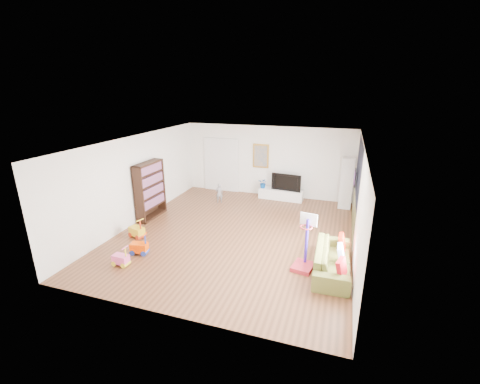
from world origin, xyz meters
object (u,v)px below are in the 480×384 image
(bookshelf, at_px, (150,190))
(sofa, at_px, (333,259))
(media_console, at_px, (281,194))
(basketball_hoop, at_px, (304,243))

(bookshelf, bearing_deg, sofa, -13.71)
(sofa, bearing_deg, media_console, 23.87)
(sofa, xyz_separation_m, basketball_hoop, (-0.65, -0.13, 0.38))
(media_console, relative_size, basketball_hoop, 1.24)
(media_console, bearing_deg, basketball_hoop, -69.76)
(sofa, relative_size, basketball_hoop, 1.50)
(media_console, height_order, bookshelf, bookshelf)
(media_console, xyz_separation_m, basketball_hoop, (1.48, -4.68, 0.48))
(media_console, distance_m, bookshelf, 4.83)
(media_console, relative_size, sofa, 0.83)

